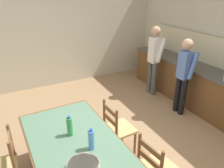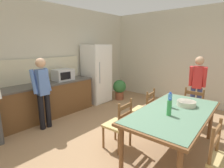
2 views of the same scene
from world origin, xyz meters
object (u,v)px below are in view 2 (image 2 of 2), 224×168
at_px(potted_plant, 119,88).
at_px(chair_head_end, 194,108).
at_px(microwave, 63,75).
at_px(serving_bowl, 186,103).
at_px(refrigerator, 97,74).
at_px(chair_side_far_left, 119,125).
at_px(chair_side_far_right, 144,110).
at_px(person_at_counter, 43,90).
at_px(bottle_near_centre, 169,108).
at_px(dining_table, 174,115).
at_px(person_by_table, 197,84).
at_px(bottle_off_centre, 170,100).

bearing_deg(potted_plant, chair_head_end, -100.70).
bearing_deg(chair_head_end, microwave, 23.32).
height_order(microwave, chair_head_end, microwave).
bearing_deg(serving_bowl, refrigerator, 75.74).
height_order(serving_bowl, chair_side_far_left, chair_side_far_left).
bearing_deg(microwave, chair_side_far_left, -99.93).
bearing_deg(chair_side_far_right, refrigerator, -114.40).
height_order(refrigerator, chair_side_far_right, refrigerator).
distance_m(microwave, person_at_counter, 1.02).
bearing_deg(bottle_near_centre, serving_bowl, -5.21).
distance_m(dining_table, person_by_table, 1.87).
xyz_separation_m(chair_side_far_left, potted_plant, (2.27, 1.79, -0.06)).
height_order(microwave, person_at_counter, person_at_counter).
height_order(dining_table, serving_bowl, serving_bowl).
height_order(bottle_off_centre, chair_side_far_left, bottle_off_centre).
relative_size(bottle_off_centre, chair_head_end, 0.30).
height_order(person_at_counter, potted_plant, person_at_counter).
relative_size(serving_bowl, chair_head_end, 0.35).
bearing_deg(serving_bowl, bottle_near_centre, 174.79).
bearing_deg(chair_head_end, chair_side_far_right, 46.79).
bearing_deg(refrigerator, microwave, 179.12).
distance_m(chair_side_far_right, chair_head_end, 1.16).
bearing_deg(bottle_near_centre, bottle_off_centre, 21.63).
relative_size(chair_head_end, person_by_table, 0.59).
relative_size(refrigerator, dining_table, 0.89).
distance_m(dining_table, bottle_off_centre, 0.26).
relative_size(microwave, bottle_off_centre, 1.85).
relative_size(microwave, chair_side_far_right, 0.55).
xyz_separation_m(refrigerator, chair_head_end, (0.17, -2.96, -0.47)).
bearing_deg(person_at_counter, person_by_table, -129.62).
height_order(refrigerator, person_at_counter, refrigerator).
height_order(bottle_off_centre, person_by_table, person_by_table).
height_order(chair_side_far_right, chair_head_end, same).
height_order(dining_table, chair_side_far_right, chair_side_far_right).
xyz_separation_m(dining_table, person_by_table, (1.86, 0.18, 0.18)).
bearing_deg(chair_side_far_left, microwave, -103.15).
bearing_deg(chair_side_far_right, serving_bowl, 78.59).
bearing_deg(chair_side_far_left, bottle_near_centre, 102.87).
bearing_deg(person_at_counter, bottle_off_centre, -156.14).
bearing_deg(bottle_off_centre, chair_side_far_left, 131.52).
bearing_deg(chair_side_far_right, bottle_off_centre, 57.40).
height_order(serving_bowl, chair_side_far_right, chair_side_far_right).
bearing_deg(potted_plant, person_at_counter, -178.50).
bearing_deg(dining_table, bottle_near_centre, -178.07).
height_order(bottle_near_centre, chair_side_far_left, bottle_near_centre).
distance_m(serving_bowl, chair_head_end, 1.02).
bearing_deg(serving_bowl, chair_head_end, 6.52).
distance_m(chair_head_end, potted_plant, 2.58).
bearing_deg(person_at_counter, chair_head_end, -137.45).
relative_size(refrigerator, chair_side_far_right, 2.01).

